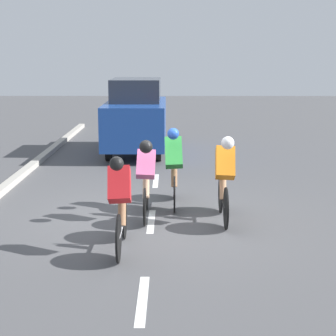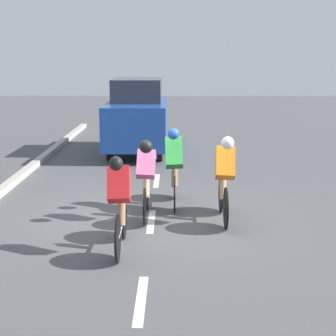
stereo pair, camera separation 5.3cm
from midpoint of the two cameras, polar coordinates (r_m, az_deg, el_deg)
ground_plane at (r=10.04m, az=-1.83°, el=-5.07°), size 60.00×60.00×0.00m
lane_stripe_near at (r=6.83m, az=-2.85°, el=-13.22°), size 0.12×1.40×0.01m
lane_stripe_mid at (r=9.83m, az=-1.87°, el=-5.42°), size 0.12×1.40×0.01m
lane_stripe_far at (r=12.92m, az=-1.37°, el=-1.30°), size 0.12×1.40×0.01m
cyclist_orange at (r=9.66m, az=5.61°, el=-0.92°), size 0.35×1.71×1.53m
cyclist_green at (r=10.61m, az=0.46°, el=0.32°), size 0.34×1.68×1.54m
cyclist_red at (r=8.21m, az=-5.06°, el=-3.41°), size 0.35×1.73×1.47m
cyclist_pink at (r=9.82m, az=-2.41°, el=-0.84°), size 0.34×1.64×1.44m
support_car at (r=16.50m, az=-3.34°, el=5.27°), size 1.70×4.10×2.17m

